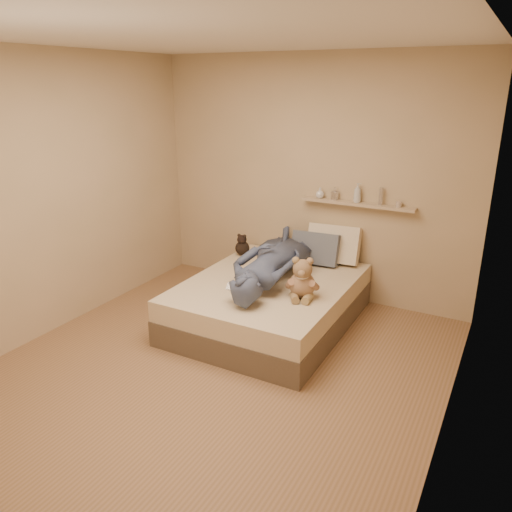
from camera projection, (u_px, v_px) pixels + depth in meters
The scene contains 10 objects.
room at pixel (216, 219), 3.84m from camera, with size 3.80×3.80×3.80m.
bed at pixel (269, 302), 4.96m from camera, with size 1.50×1.90×0.45m.
game_console at pixel (236, 287), 4.37m from camera, with size 0.17×0.09×0.06m.
teddy_bear at pixel (302, 281), 4.47m from camera, with size 0.31×0.32×0.39m.
dark_plush at pixel (242, 246), 5.60m from camera, with size 0.16×0.16×0.25m.
pillow_cream at pixel (334, 244), 5.35m from camera, with size 0.55×0.16×0.40m, color beige.
pillow_grey at pixel (315, 248), 5.32m from camera, with size 0.50×0.14×0.34m, color slate.
person at pixel (272, 260), 4.89m from camera, with size 0.60×1.65×0.39m, color #3F4964.
wall_shelf at pixel (357, 204), 5.18m from camera, with size 1.20×0.12×0.03m, color tan.
shelf_bottles at pixel (346, 194), 5.20m from camera, with size 0.93×0.11×0.20m.
Camera 1 is at (2.05, -3.11, 2.30)m, focal length 35.00 mm.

